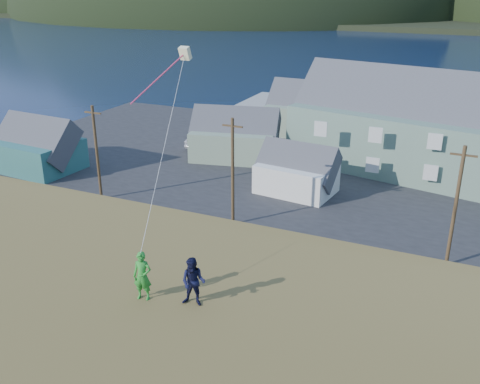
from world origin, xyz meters
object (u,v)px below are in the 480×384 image
at_px(shed_palegreen_near, 235,136).
at_px(shed_white, 297,171).
at_px(shed_teal, 36,146).
at_px(kite_flyer_navy, 193,282).
at_px(shed_palegreen_far, 317,111).
at_px(kite_flyer_green, 142,276).
at_px(lodge, 475,134).
at_px(wharf, 329,111).

xyz_separation_m(shed_palegreen_near, shed_white, (9.08, -6.72, -0.37)).
relative_size(shed_teal, kite_flyer_navy, 4.90).
bearing_deg(shed_palegreen_far, shed_teal, -131.05).
relative_size(shed_palegreen_far, kite_flyer_green, 6.50).
bearing_deg(lodge, wharf, 143.87).
distance_m(shed_palegreen_far, kite_flyer_navy, 48.82).
bearing_deg(lodge, shed_teal, -148.92).
height_order(wharf, shed_white, shed_white).
bearing_deg(shed_palegreen_near, kite_flyer_green, -82.46).
distance_m(wharf, shed_palegreen_far, 11.46).
distance_m(shed_teal, shed_white, 25.77).
relative_size(lodge, shed_teal, 4.06).
bearing_deg(wharf, shed_palegreen_near, -99.15).
relative_size(wharf, kite_flyer_navy, 14.55).
distance_m(wharf, shed_white, 30.67).
distance_m(shed_palegreen_far, kite_flyer_green, 48.89).
xyz_separation_m(lodge, shed_palegreen_near, (-22.83, -2.45, -2.15)).
bearing_deg(kite_flyer_green, lodge, 62.63).
distance_m(wharf, lodge, 28.66).
bearing_deg(shed_teal, kite_flyer_green, -35.71).
xyz_separation_m(shed_palegreen_near, kite_flyer_navy, (14.75, -35.24, 5.60)).
bearing_deg(kite_flyer_navy, shed_palegreen_far, 90.22).
distance_m(lodge, kite_flyer_navy, 38.71).
relative_size(lodge, kite_flyer_green, 19.60).
bearing_deg(shed_palegreen_near, kite_flyer_navy, -79.72).
bearing_deg(shed_white, kite_flyer_green, -75.70).
distance_m(shed_palegreen_near, shed_white, 11.31).
relative_size(shed_palegreen_far, kite_flyer_navy, 6.60).
bearing_deg(shed_palegreen_near, shed_palegreen_far, 54.99).
distance_m(lodge, shed_palegreen_near, 23.07).
relative_size(wharf, shed_teal, 2.97).
bearing_deg(lodge, shed_white, -134.67).
relative_size(shed_palegreen_near, kite_flyer_navy, 5.64).
bearing_deg(shed_white, shed_palegreen_near, 150.17).
height_order(wharf, kite_flyer_green, kite_flyer_green).
bearing_deg(shed_teal, lodge, 23.49).
bearing_deg(shed_palegreen_near, shed_teal, -157.49).
bearing_deg(wharf, shed_white, -80.01).
relative_size(wharf, shed_white, 3.52).
relative_size(shed_white, shed_palegreen_far, 0.63).
bearing_deg(shed_palegreen_far, lodge, -28.19).
bearing_deg(shed_white, kite_flyer_navy, -72.08).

